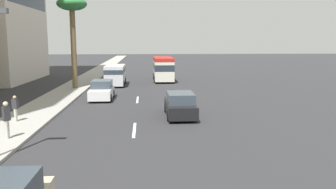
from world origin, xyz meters
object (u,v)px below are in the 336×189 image
van_lead (115,74)px  pedestrian_mid_block (6,118)px  minibus_second (163,68)px  pedestrian_near_lamp (15,107)px  palm_tree (72,11)px  car_fourth (180,105)px  car_third (102,90)px

van_lead → pedestrian_mid_block: size_ratio=2.71×
minibus_second → pedestrian_near_lamp: 23.85m
minibus_second → palm_tree: palm_tree is taller
palm_tree → pedestrian_mid_block: bearing=-178.9°
car_fourth → palm_tree: 17.93m
minibus_second → car_third: minibus_second is taller
pedestrian_mid_block → palm_tree: palm_tree is taller
palm_tree → van_lead: bearing=-55.0°
minibus_second → pedestrian_mid_block: size_ratio=3.66×
minibus_second → car_third: size_ratio=1.61×
minibus_second → car_third: (-13.22, 5.92, -0.84)m
minibus_second → car_third: 14.51m
van_lead → car_third: size_ratio=1.19×
van_lead → palm_tree: size_ratio=0.55×
van_lead → car_fourth: bearing=18.6°
minibus_second → car_fourth: minibus_second is taller
van_lead → car_third: bearing=-2.4°
pedestrian_near_lamp → pedestrian_mid_block: (-3.69, -0.94, 0.19)m
van_lead → minibus_second: minibus_second is taller
car_third → car_fourth: (-7.20, -5.87, -0.01)m
minibus_second → palm_tree: (-6.84, 9.40, 6.19)m
van_lead → pedestrian_near_lamp: 18.07m
palm_tree → car_fourth: bearing=-145.5°
minibus_second → car_fourth: size_ratio=1.56×
van_lead → car_third: 9.11m
pedestrian_near_lamp → palm_tree: 16.31m
car_fourth → pedestrian_near_lamp: (-1.23, 9.91, 0.23)m
van_lead → pedestrian_near_lamp: size_ratio=3.22×
van_lead → pedestrian_near_lamp: van_lead is taller
car_third → pedestrian_near_lamp: bearing=-25.6°
pedestrian_near_lamp → palm_tree: palm_tree is taller
car_third → pedestrian_mid_block: size_ratio=2.27×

